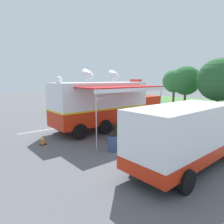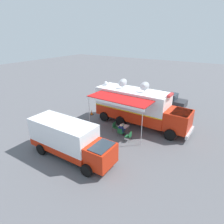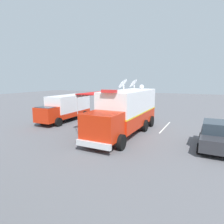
{
  "view_description": "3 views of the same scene",
  "coord_description": "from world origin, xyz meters",
  "px_view_note": "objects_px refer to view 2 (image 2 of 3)",
  "views": [
    {
      "loc": [
        11.73,
        -9.23,
        3.77
      ],
      "look_at": [
        0.61,
        0.61,
        1.33
      ],
      "focal_mm": 32.66,
      "sensor_mm": 36.0,
      "label": 1
    },
    {
      "loc": [
        16.22,
        7.81,
        8.59
      ],
      "look_at": [
        2.03,
        -1.08,
        1.64
      ],
      "focal_mm": 30.64,
      "sensor_mm": 36.0,
      "label": 2
    },
    {
      "loc": [
        -5.42,
        15.37,
        4.38
      ],
      "look_at": [
        1.72,
        -0.24,
        1.51
      ],
      "focal_mm": 31.12,
      "sensor_mm": 36.0,
      "label": 3
    }
  ],
  "objects_px": {
    "folding_chair_spare_by_truck": "(129,136)",
    "trash_bin": "(88,128)",
    "folding_chair_beside_table": "(115,126)",
    "support_truck": "(69,140)",
    "folding_table": "(124,127)",
    "folding_chair_at_table": "(120,132)",
    "seated_responder": "(122,130)",
    "water_bottle": "(124,125)",
    "command_truck": "(138,106)",
    "traffic_cone": "(92,112)",
    "car_behind_truck": "(168,100)"
  },
  "relations": [
    {
      "from": "folding_chair_spare_by_truck",
      "to": "traffic_cone",
      "type": "distance_m",
      "value": 6.83
    },
    {
      "from": "water_bottle",
      "to": "seated_responder",
      "type": "xyz_separation_m",
      "value": [
        0.6,
        0.14,
        -0.18
      ]
    },
    {
      "from": "command_truck",
      "to": "car_behind_truck",
      "type": "xyz_separation_m",
      "value": [
        -6.56,
        1.09,
        -1.07
      ]
    },
    {
      "from": "folding_chair_spare_by_truck",
      "to": "seated_responder",
      "type": "height_order",
      "value": "seated_responder"
    },
    {
      "from": "folding_chair_beside_table",
      "to": "support_truck",
      "type": "distance_m",
      "value": 5.26
    },
    {
      "from": "folding_chair_at_table",
      "to": "trash_bin",
      "type": "relative_size",
      "value": 0.96
    },
    {
      "from": "command_truck",
      "to": "folding_chair_beside_table",
      "type": "bearing_deg",
      "value": -25.25
    },
    {
      "from": "folding_table",
      "to": "folding_chair_spare_by_truck",
      "type": "distance_m",
      "value": 1.46
    },
    {
      "from": "folding_table",
      "to": "trash_bin",
      "type": "relative_size",
      "value": 0.91
    },
    {
      "from": "folding_chair_at_table",
      "to": "car_behind_truck",
      "type": "bearing_deg",
      "value": 172.5
    },
    {
      "from": "command_truck",
      "to": "trash_bin",
      "type": "bearing_deg",
      "value": -37.85
    },
    {
      "from": "folding_table",
      "to": "folding_chair_at_table",
      "type": "distance_m",
      "value": 0.82
    },
    {
      "from": "folding_chair_spare_by_truck",
      "to": "trash_bin",
      "type": "height_order",
      "value": "trash_bin"
    },
    {
      "from": "folding_chair_beside_table",
      "to": "folding_chair_spare_by_truck",
      "type": "bearing_deg",
      "value": 65.07
    },
    {
      "from": "water_bottle",
      "to": "seated_responder",
      "type": "height_order",
      "value": "seated_responder"
    },
    {
      "from": "support_truck",
      "to": "car_behind_truck",
      "type": "distance_m",
      "value": 14.49
    },
    {
      "from": "trash_bin",
      "to": "support_truck",
      "type": "height_order",
      "value": "support_truck"
    },
    {
      "from": "folding_table",
      "to": "seated_responder",
      "type": "height_order",
      "value": "seated_responder"
    },
    {
      "from": "folding_table",
      "to": "water_bottle",
      "type": "relative_size",
      "value": 3.69
    },
    {
      "from": "water_bottle",
      "to": "car_behind_truck",
      "type": "bearing_deg",
      "value": 171.01
    },
    {
      "from": "command_truck",
      "to": "support_truck",
      "type": "relative_size",
      "value": 1.4
    },
    {
      "from": "folding_table",
      "to": "trash_bin",
      "type": "bearing_deg",
      "value": -59.5
    },
    {
      "from": "folding_chair_beside_table",
      "to": "traffic_cone",
      "type": "distance_m",
      "value": 4.72
    },
    {
      "from": "water_bottle",
      "to": "folding_chair_beside_table",
      "type": "xyz_separation_m",
      "value": [
        0.09,
        -0.84,
        -0.32
      ]
    },
    {
      "from": "folding_chair_beside_table",
      "to": "trash_bin",
      "type": "distance_m",
      "value": 2.5
    },
    {
      "from": "traffic_cone",
      "to": "support_truck",
      "type": "relative_size",
      "value": 0.08
    },
    {
      "from": "command_truck",
      "to": "trash_bin",
      "type": "relative_size",
      "value": 10.52
    },
    {
      "from": "support_truck",
      "to": "folding_chair_at_table",
      "type": "bearing_deg",
      "value": 157.37
    },
    {
      "from": "folding_chair_at_table",
      "to": "trash_bin",
      "type": "xyz_separation_m",
      "value": [
        0.85,
        -2.93,
        -0.06
      ]
    },
    {
      "from": "folding_table",
      "to": "support_truck",
      "type": "bearing_deg",
      "value": -18.24
    },
    {
      "from": "command_truck",
      "to": "seated_responder",
      "type": "relative_size",
      "value": 7.66
    },
    {
      "from": "trash_bin",
      "to": "car_behind_truck",
      "type": "height_order",
      "value": "car_behind_truck"
    },
    {
      "from": "water_bottle",
      "to": "trash_bin",
      "type": "distance_m",
      "value": 3.26
    },
    {
      "from": "folding_chair_at_table",
      "to": "folding_chair_beside_table",
      "type": "height_order",
      "value": "same"
    },
    {
      "from": "folding_chair_spare_by_truck",
      "to": "car_behind_truck",
      "type": "height_order",
      "value": "car_behind_truck"
    },
    {
      "from": "folding_chair_at_table",
      "to": "folding_chair_beside_table",
      "type": "xyz_separation_m",
      "value": [
        -0.69,
        -0.97,
        0.0
      ]
    },
    {
      "from": "command_truck",
      "to": "folding_chair_spare_by_truck",
      "type": "distance_m",
      "value": 3.73
    },
    {
      "from": "folding_chair_beside_table",
      "to": "car_behind_truck",
      "type": "xyz_separation_m",
      "value": [
        -9.02,
        2.25,
        0.37
      ]
    },
    {
      "from": "folding_chair_beside_table",
      "to": "car_behind_truck",
      "type": "relative_size",
      "value": 0.2
    },
    {
      "from": "folding_chair_at_table",
      "to": "support_truck",
      "type": "height_order",
      "value": "support_truck"
    },
    {
      "from": "command_truck",
      "to": "seated_responder",
      "type": "distance_m",
      "value": 3.25
    },
    {
      "from": "traffic_cone",
      "to": "car_behind_truck",
      "type": "distance_m",
      "value": 9.66
    },
    {
      "from": "traffic_cone",
      "to": "water_bottle",
      "type": "bearing_deg",
      "value": 70.11
    },
    {
      "from": "folding_chair_beside_table",
      "to": "car_behind_truck",
      "type": "bearing_deg",
      "value": 165.99
    },
    {
      "from": "seated_responder",
      "to": "trash_bin",
      "type": "bearing_deg",
      "value": -70.44
    },
    {
      "from": "water_bottle",
      "to": "traffic_cone",
      "type": "distance_m",
      "value": 5.48
    },
    {
      "from": "seated_responder",
      "to": "folding_chair_at_table",
      "type": "bearing_deg",
      "value": -2.0
    },
    {
      "from": "water_bottle",
      "to": "folding_chair_spare_by_truck",
      "type": "xyz_separation_m",
      "value": [
        0.98,
        1.07,
        -0.32
      ]
    },
    {
      "from": "traffic_cone",
      "to": "folding_chair_spare_by_truck",
      "type": "bearing_deg",
      "value": 65.43
    },
    {
      "from": "water_bottle",
      "to": "folding_table",
      "type": "bearing_deg",
      "value": 138.6
    }
  ]
}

